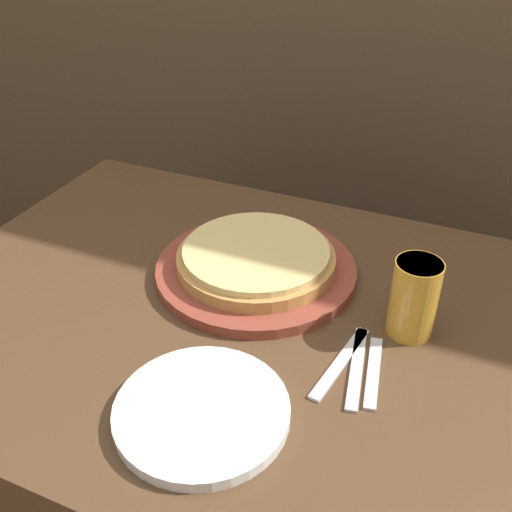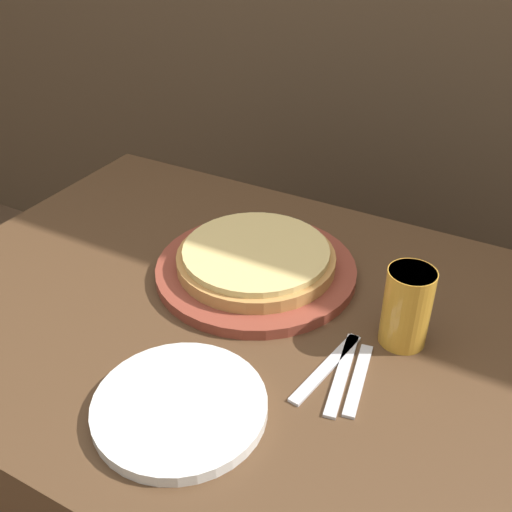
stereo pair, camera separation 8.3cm
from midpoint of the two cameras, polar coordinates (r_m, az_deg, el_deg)
dining_table at (r=1.27m, az=-2.07°, el=-18.97°), size 1.18×0.83×0.76m
pizza_on_board at (r=1.07m, az=-2.20°, el=-0.77°), size 0.36×0.36×0.06m
beer_glass at (r=0.94m, az=12.45°, el=-3.74°), size 0.07×0.07×0.13m
dinner_plate at (r=0.84m, az=-8.09°, el=-14.54°), size 0.24×0.24×0.02m
fork at (r=0.91m, az=5.45°, el=-10.15°), size 0.04×0.18×0.00m
dinner_knife at (r=0.91m, az=6.97°, el=-10.56°), size 0.05×0.18×0.00m
spoon at (r=0.90m, az=8.51°, el=-10.96°), size 0.04×0.15×0.00m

